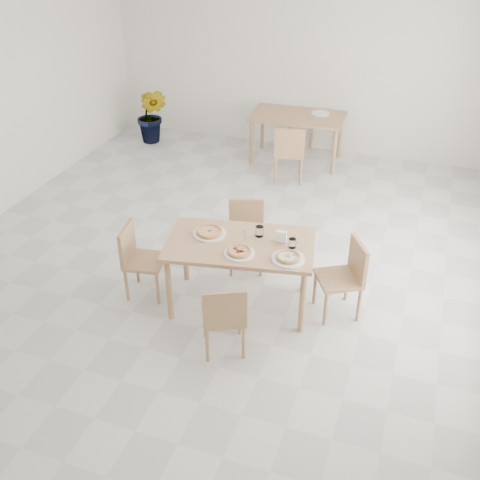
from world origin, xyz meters
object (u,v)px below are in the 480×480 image
(main_table, at_px, (240,250))
(chair_east, at_px, (346,273))
(plate_pepperoni, at_px, (239,253))
(pizza_margherita, at_px, (209,232))
(pizza_mushroom, at_px, (288,257))
(chair_north, at_px, (246,230))
(tumbler_a, at_px, (292,243))
(chair_back_s, at_px, (289,150))
(tumbler_b, at_px, (259,231))
(plate_margherita, at_px, (209,233))
(plate_mushroom, at_px, (288,259))
(chair_back_n, at_px, (304,115))
(pizza_pepperoni, at_px, (239,251))
(potted_plant, at_px, (152,115))
(plate_empty, at_px, (321,113))
(chair_south, at_px, (224,315))
(napkin_holder, at_px, (281,237))
(second_table, at_px, (298,121))
(chair_west, at_px, (138,256))

(main_table, relative_size, chair_east, 1.93)
(chair_east, xyz_separation_m, plate_pepperoni, (-0.96, -0.43, 0.29))
(pizza_margherita, relative_size, pizza_mushroom, 1.18)
(chair_north, bearing_deg, plate_pepperoni, -94.34)
(chair_north, bearing_deg, tumbler_a, -62.11)
(main_table, distance_m, chair_back_s, 2.95)
(tumbler_b, bearing_deg, plate_margherita, -164.38)
(plate_mushroom, relative_size, chair_back_n, 0.37)
(pizza_pepperoni, distance_m, chair_back_n, 4.72)
(tumbler_a, distance_m, chair_back_s, 2.97)
(pizza_pepperoni, distance_m, tumbler_b, 0.38)
(tumbler_b, bearing_deg, potted_plant, 130.61)
(chair_north, distance_m, chair_back_s, 2.22)
(pizza_pepperoni, bearing_deg, pizza_mushroom, 7.41)
(chair_east, bearing_deg, plate_empty, 166.52)
(tumbler_b, bearing_deg, chair_back_s, 98.87)
(plate_pepperoni, bearing_deg, potted_plant, 127.02)
(chair_south, xyz_separation_m, plate_margherita, (-0.45, 0.78, 0.31))
(plate_margherita, bearing_deg, plate_empty, 85.86)
(plate_margherita, distance_m, tumbler_a, 0.84)
(chair_north, height_order, plate_mushroom, chair_north)
(chair_east, bearing_deg, napkin_holder, -111.64)
(pizza_pepperoni, bearing_deg, chair_south, -84.86)
(chair_east, bearing_deg, plate_mushroom, -84.00)
(tumbler_a, xyz_separation_m, potted_plant, (-3.35, 3.58, -0.33))
(plate_pepperoni, relative_size, pizza_pepperoni, 1.17)
(pizza_mushroom, relative_size, second_table, 0.20)
(pizza_margherita, bearing_deg, plate_empty, 85.86)
(chair_east, relative_size, tumbler_b, 7.62)
(chair_west, xyz_separation_m, pizza_pepperoni, (1.12, -0.03, 0.32))
(second_table, bearing_deg, potted_plant, 178.19)
(tumbler_b, xyz_separation_m, potted_plant, (-2.99, 3.48, -0.33))
(second_table, relative_size, chair_back_n, 1.73)
(pizza_pepperoni, height_order, second_table, pizza_pepperoni)
(tumbler_b, distance_m, chair_back_n, 4.36)
(pizza_mushroom, bearing_deg, plate_mushroom, 180.00)
(pizza_margherita, bearing_deg, second_table, 90.57)
(plate_pepperoni, distance_m, pizza_mushroom, 0.46)
(chair_south, relative_size, pizza_mushroom, 2.71)
(potted_plant, bearing_deg, napkin_holder, -47.56)
(second_table, bearing_deg, tumbler_a, -79.40)
(plate_pepperoni, bearing_deg, tumbler_a, 32.26)
(chair_north, bearing_deg, chair_south, -97.89)
(potted_plant, bearing_deg, chair_east, -41.53)
(chair_east, relative_size, pizza_pepperoni, 3.25)
(plate_pepperoni, relative_size, napkin_holder, 2.35)
(chair_south, bearing_deg, chair_back_s, -109.50)
(plate_empty, bearing_deg, chair_north, -92.13)
(tumbler_a, xyz_separation_m, chair_back_n, (-0.96, 4.40, -0.31))
(chair_east, bearing_deg, tumbler_a, -104.07)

